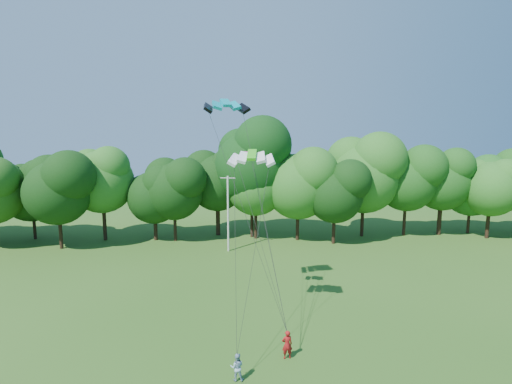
{
  "coord_description": "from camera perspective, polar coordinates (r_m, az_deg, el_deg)",
  "views": [
    {
      "loc": [
        -0.72,
        -12.94,
        13.73
      ],
      "look_at": [
        0.59,
        13.0,
        9.73
      ],
      "focal_mm": 28.0,
      "sensor_mm": 36.0,
      "label": 1
    }
  ],
  "objects": [
    {
      "name": "utility_pole",
      "position": [
        45.52,
        -4.01,
        -3.02
      ],
      "size": [
        1.71,
        0.48,
        8.71
      ],
      "rotation": [
        0.0,
        0.0,
        -0.23
      ],
      "color": "silver",
      "rests_on": "ground"
    },
    {
      "name": "kite_flyer_left",
      "position": [
        25.97,
        4.46,
        -20.9
      ],
      "size": [
        0.71,
        0.53,
        1.79
      ],
      "primitive_type": "imported",
      "rotation": [
        0.0,
        0.0,
        3.3
      ],
      "color": "#9F1415",
      "rests_on": "ground"
    },
    {
      "name": "kite_flyer_right",
      "position": [
        24.12,
        -2.74,
        -23.7
      ],
      "size": [
        0.8,
        0.63,
        1.58
      ],
      "primitive_type": "imported",
      "rotation": [
        0.0,
        0.0,
        3.09
      ],
      "color": "#8DACC4",
      "rests_on": "ground"
    },
    {
      "name": "kite_teal",
      "position": [
        29.5,
        -4.36,
        12.58
      ],
      "size": [
        3.42,
        2.1,
        0.7
      ],
      "rotation": [
        0.0,
        0.0,
        0.23
      ],
      "color": "#058C9C",
      "rests_on": "ground"
    },
    {
      "name": "kite_green",
      "position": [
        26.24,
        -0.61,
        5.33
      ],
      "size": [
        3.06,
        1.62,
        0.71
      ],
      "rotation": [
        0.0,
        0.0,
        -0.12
      ],
      "color": "green",
      "rests_on": "ground"
    },
    {
      "name": "kite_pink",
      "position": [
        28.88,
        -1.77,
        5.43
      ],
      "size": [
        1.71,
        0.98,
        0.36
      ],
      "rotation": [
        0.0,
        0.0,
        -0.13
      ],
      "color": "#DF3D8D",
      "rests_on": "ground"
    },
    {
      "name": "tree_back_center",
      "position": [
        50.9,
        -0.6,
        4.26
      ],
      "size": [
        10.73,
        10.73,
        15.61
      ],
      "color": "#342314",
      "rests_on": "ground"
    },
    {
      "name": "tree_back_east",
      "position": [
        60.27,
        28.47,
        1.65
      ],
      "size": [
        8.14,
        8.14,
        11.85
      ],
      "color": "#3A2717",
      "rests_on": "ground"
    }
  ]
}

